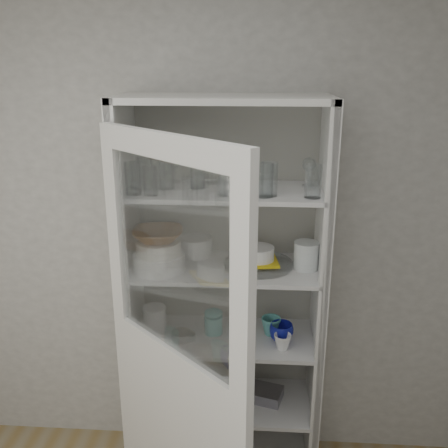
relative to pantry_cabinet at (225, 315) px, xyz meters
The scene contains 36 objects.
wall_back 0.44m from the pantry_cabinet, 140.87° to the left, with size 3.60×0.02×2.60m, color #A2A19C.
pantry_cabinet is the anchor object (origin of this frame).
cupboard_door 0.63m from the pantry_cabinet, 106.23° to the right, with size 0.68×0.65×2.00m.
tumbler_0 0.92m from the pantry_cabinet, 154.29° to the right, with size 0.07×0.07×0.15m, color silver.
tumbler_1 0.88m from the pantry_cabinet, 147.22° to the right, with size 0.07×0.07×0.13m, color silver.
tumbler_2 0.81m from the pantry_cabinet, 85.84° to the right, with size 0.06×0.06×0.12m, color silver.
tumbler_3 0.80m from the pantry_cabinet, 76.54° to the right, with size 0.06×0.06×0.13m, color silver.
tumbler_4 0.85m from the pantry_cabinet, 40.27° to the right, with size 0.08×0.08×0.15m, color silver.
tumbler_5 0.84m from the pantry_cabinet, 46.01° to the right, with size 0.08×0.08×0.15m, color silver.
tumbler_6 0.92m from the pantry_cabinet, 26.28° to the right, with size 0.08×0.08×0.15m, color silver.
tumbler_7 0.89m from the pantry_cabinet, 167.56° to the right, with size 0.07×0.07×0.14m, color silver.
tumbler_8 0.85m from the pantry_cabinet, 163.61° to the right, with size 0.07×0.07×0.15m, color silver.
tumbler_9 0.81m from the pantry_cabinet, 153.62° to the right, with size 0.07×0.07×0.15m, color silver.
tumbler_10 0.80m from the pantry_cabinet, 20.23° to the right, with size 0.07×0.07×0.13m, color silver.
tumbler_11 0.81m from the pantry_cabinet, 20.45° to the right, with size 0.08×0.08×0.15m, color silver.
goblet_0 0.84m from the pantry_cabinet, 168.58° to the left, with size 0.07×0.07×0.15m, color silver, non-canonical shape.
goblet_1 0.82m from the pantry_cabinet, 143.72° to the left, with size 0.08×0.08×0.18m, color silver, non-canonical shape.
goblet_2 0.82m from the pantry_cabinet, ahead, with size 0.08×0.08×0.19m, color silver, non-canonical shape.
goblet_3 0.90m from the pantry_cabinet, ahead, with size 0.07×0.07×0.16m, color silver, non-canonical shape.
plate_stack_front 0.50m from the pantry_cabinet, 155.75° to the right, with size 0.26×0.26×0.08m, color white.
plate_stack_back 0.41m from the pantry_cabinet, 154.74° to the left, with size 0.19×0.19×0.10m, color white.
cream_bowl 0.56m from the pantry_cabinet, 155.75° to the right, with size 0.22×0.22×0.07m, color white.
terracotta_bowl 0.61m from the pantry_cabinet, 155.75° to the right, with size 0.25×0.25×0.06m, color brown.
glass_platter 0.38m from the pantry_cabinet, 17.78° to the right, with size 0.35×0.35×0.02m, color silver.
yellow_trivet 0.39m from the pantry_cabinet, 17.78° to the right, with size 0.19×0.19×0.01m, color yellow.
white_ramekin 0.43m from the pantry_cabinet, 17.78° to the right, with size 0.16×0.16×0.07m, color white.
grey_bowl_stack 0.57m from the pantry_cabinet, 10.96° to the right, with size 0.12×0.12×0.14m, color silver.
mug_blue 0.32m from the pantry_cabinet, 19.17° to the right, with size 0.12×0.12×0.10m, color navy.
mug_teal 0.25m from the pantry_cabinet, ahead, with size 0.10×0.10×0.10m, color teal.
mug_white 0.36m from the pantry_cabinet, 31.19° to the right, with size 0.09×0.09×0.08m, color white.
teal_jar 0.08m from the pantry_cabinet, 140.78° to the right, with size 0.10×0.10×0.12m.
measuring_cups 0.26m from the pantry_cabinet, 150.00° to the right, with size 0.11×0.11×0.04m, color #BBBBBB.
white_canister 0.38m from the pantry_cabinet, behind, with size 0.12×0.12×0.14m, color white.
cream_dish 0.46m from the pantry_cabinet, 101.23° to the right, with size 0.23×0.23×0.07m, color white.
tin_box 0.50m from the pantry_cabinet, 14.15° to the right, with size 0.20×0.14×0.06m, color gray.
tumbler_12 0.89m from the pantry_cabinet, 164.73° to the right, with size 0.08×0.08×0.15m, color silver.
Camera 1 is at (0.36, -1.06, 2.25)m, focal length 40.00 mm.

